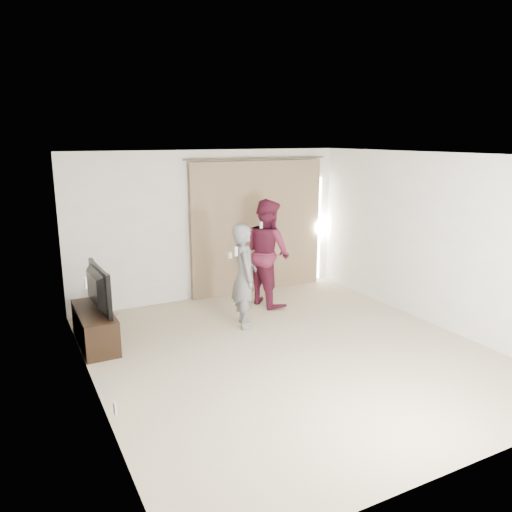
# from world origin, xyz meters

# --- Properties ---
(floor) EXTENTS (5.50, 5.50, 0.00)m
(floor) POSITION_xyz_m (0.00, 0.00, 0.00)
(floor) COLOR #BDAC8E
(floor) RESTS_ON ground
(wall_back) EXTENTS (5.00, 0.04, 2.60)m
(wall_back) POSITION_xyz_m (0.00, 2.75, 1.30)
(wall_back) COLOR silver
(wall_back) RESTS_ON ground
(wall_left) EXTENTS (0.04, 5.50, 2.60)m
(wall_left) POSITION_xyz_m (-2.50, -0.00, 1.30)
(wall_left) COLOR silver
(wall_left) RESTS_ON ground
(ceiling) EXTENTS (5.00, 5.50, 0.01)m
(ceiling) POSITION_xyz_m (0.00, 0.00, 2.60)
(ceiling) COLOR silver
(ceiling) RESTS_ON wall_back
(curtain) EXTENTS (2.80, 0.11, 2.46)m
(curtain) POSITION_xyz_m (0.91, 2.68, 1.20)
(curtain) COLOR #99845E
(curtain) RESTS_ON ground
(tv_console) EXTENTS (0.44, 1.27, 0.49)m
(tv_console) POSITION_xyz_m (-2.27, 1.49, 0.24)
(tv_console) COLOR black
(tv_console) RESTS_ON ground
(tv) EXTENTS (0.18, 1.08, 0.62)m
(tv) POSITION_xyz_m (-2.27, 1.49, 0.80)
(tv) COLOR black
(tv) RESTS_ON tv_console
(scratching_post) EXTENTS (0.39, 0.39, 0.52)m
(scratching_post) POSITION_xyz_m (-1.96, 2.40, 0.21)
(scratching_post) COLOR tan
(scratching_post) RESTS_ON ground
(person_man) EXTENTS (0.52, 0.65, 1.57)m
(person_man) POSITION_xyz_m (-0.12, 1.16, 0.79)
(person_man) COLOR slate
(person_man) RESTS_ON ground
(person_woman) EXTENTS (0.81, 0.97, 1.81)m
(person_woman) POSITION_xyz_m (0.69, 1.91, 0.91)
(person_woman) COLOR #5C192F
(person_woman) RESTS_ON ground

